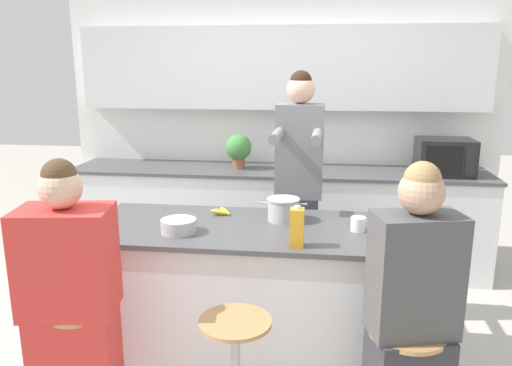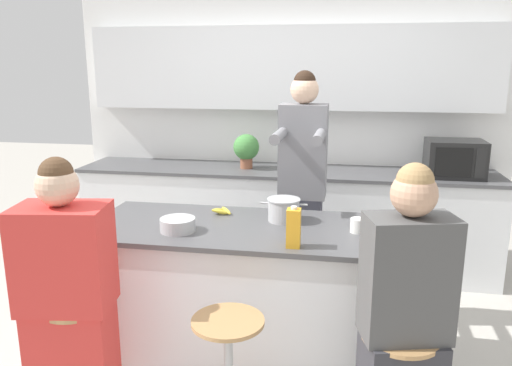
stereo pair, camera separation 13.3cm
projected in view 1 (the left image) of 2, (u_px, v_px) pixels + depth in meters
The scene contains 16 objects.
ground_plane at pixel (254, 361), 3.21m from camera, with size 16.00×16.00×0.00m, color #B2ADA3.
wall_back at pixel (280, 99), 4.68m from camera, with size 4.06×0.22×2.70m.
back_counter at pixel (277, 218), 4.64m from camera, with size 3.76×0.65×0.93m.
kitchen_island at pixel (254, 295), 3.10m from camera, with size 2.00×0.80×0.91m.
bar_stool_leftmost at pixel (84, 365), 2.57m from camera, with size 0.38×0.38×0.68m.
person_cooking at pixel (299, 198), 3.58m from camera, with size 0.34×0.59×1.82m.
person_wrapped_blanket at pixel (72, 309), 2.46m from camera, with size 0.48×0.35×1.44m.
person_seated_near at pixel (410, 332), 2.26m from camera, with size 0.42×0.34×1.47m.
cooking_pot at pixel (283, 209), 3.10m from camera, with size 0.29×0.20×0.14m.
fruit_bowl at pixel (179, 226), 2.88m from camera, with size 0.21×0.21×0.08m.
mixing_bowl_steel at pixel (394, 237), 2.73m from camera, with size 0.20×0.20×0.06m.
coffee_cup_near at pixel (358, 224), 2.91m from camera, with size 0.12×0.09×0.08m.
banana_bunch at pixel (220, 211), 3.23m from camera, with size 0.15×0.11×0.05m.
juice_carton at pixel (297, 227), 2.65m from camera, with size 0.07×0.07×0.23m.
microwave at pixel (445, 157), 4.27m from camera, with size 0.46×0.36×0.31m.
potted_plant at pixel (239, 148), 4.53m from camera, with size 0.24×0.24×0.31m.
Camera 1 is at (0.37, -2.83, 1.86)m, focal length 35.00 mm.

